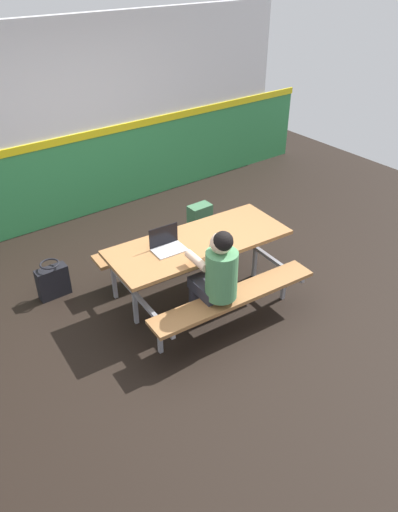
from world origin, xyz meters
name	(u,v)px	position (x,y,z in m)	size (l,w,h in m)	color
ground_plane	(190,302)	(0.00, 0.00, -0.01)	(10.00, 10.00, 0.02)	black
accent_backdrop	(74,129)	(0.00, 2.57, 1.25)	(8.00, 0.14, 2.60)	#338C4C
picnic_table_main	(199,254)	(0.12, 0.00, 0.58)	(1.94, 1.67, 0.74)	#9E6B3D
student_nearer	(216,275)	(-0.09, -0.54, 0.71)	(0.38, 0.53, 1.21)	#2D2D38
laptop_silver	(167,245)	(-0.23, 0.06, 0.79)	(0.33, 0.24, 0.22)	silver
backpack_dark	(200,220)	(0.95, 1.10, 0.22)	(0.30, 0.22, 0.44)	#3F724C
tote_bag_bright	(53,281)	(-1.13, 0.99, 0.19)	(0.34, 0.21, 0.43)	black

